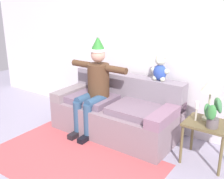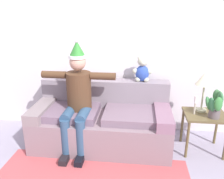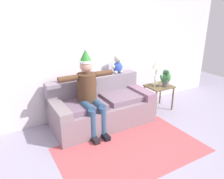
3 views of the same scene
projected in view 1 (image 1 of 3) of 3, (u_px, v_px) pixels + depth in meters
The scene contains 10 objects.
ground_plane at pixel (74, 159), 3.62m from camera, with size 10.00×10.00×0.00m, color #9690A5.
back_wall at pixel (136, 43), 4.40m from camera, with size 7.00×0.10×2.70m, color silver.
couch at pixel (117, 111), 4.29m from camera, with size 1.93×0.93×0.88m.
person_seated at pixel (95, 84), 4.20m from camera, with size 1.02×0.77×1.53m.
teddy_bear at pixel (160, 69), 3.99m from camera, with size 0.29×0.17×0.38m.
side_table at pixel (207, 129), 3.42m from camera, with size 0.54×0.46×0.56m.
table_lamp at pixel (211, 87), 3.35m from camera, with size 0.24×0.24×0.56m.
potted_plant at pixel (213, 113), 3.22m from camera, with size 0.26×0.25×0.38m.
candle_tall at pixel (197, 108), 3.41m from camera, with size 0.04×0.04×0.26m.
area_rug at pixel (72, 161), 3.57m from camera, with size 2.31×1.40×0.01m, color #B54D51.
Camera 1 is at (2.22, -2.28, 2.01)m, focal length 43.73 mm.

